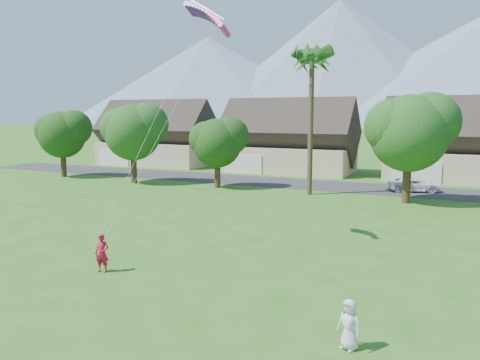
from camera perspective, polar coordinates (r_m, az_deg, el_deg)
The scene contains 10 objects.
ground at distance 15.69m, azimuth -16.57°, elevation -18.79°, with size 500.00×500.00×0.00m, color #2D6019.
street at distance 45.87m, azimuth 12.81°, elevation -0.82°, with size 90.00×7.00×0.01m, color #2D2D30.
kite_flyer at distance 21.83m, azimuth -16.48°, elevation -8.55°, with size 0.63×0.41×1.73m, color #B81531.
watcher at distance 14.95m, azimuth 13.16°, elevation -16.76°, with size 0.76×0.49×1.55m, color silver.
parked_car at distance 44.91m, azimuth 20.48°, elevation -0.53°, with size 2.06×4.47×1.24m, color white.
mountain_ridge at distance 271.22m, azimuth 25.77°, elevation 12.05°, with size 540.00×240.00×70.00m.
houses_row at distance 54.19m, azimuth 15.48°, elevation 4.10°, with size 72.75×8.19×8.86m.
tree_row at distance 39.75m, azimuth 9.53°, elevation 4.99°, with size 62.27×6.67×8.45m.
fan_palm at distance 40.77m, azimuth 8.79°, elevation 14.82°, with size 3.00×3.00×13.80m.
parafoil_kite at distance 25.13m, azimuth -3.72°, elevation 19.39°, with size 2.98×1.25×0.50m.
Camera 1 is at (9.50, -10.32, 7.03)m, focal length 35.00 mm.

